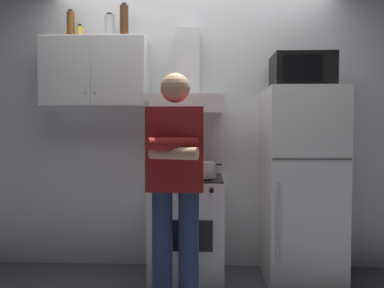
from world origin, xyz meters
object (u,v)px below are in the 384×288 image
Objects in this scene: microwave at (302,72)px; cooking_pot at (202,170)px; bottle_rum_dark at (124,22)px; bottle_canister_steel at (110,27)px; bottle_beer_brown at (71,26)px; range_hood at (188,91)px; bottle_spice_jar at (80,33)px; upper_cabinet at (96,74)px; refrigerator at (301,185)px; stove_oven at (187,228)px; person_standing at (175,183)px.

cooking_pot is at bearing -170.43° from microwave.
bottle_canister_steel is at bearing -178.37° from bottle_rum_dark.
bottle_beer_brown is (-1.98, 0.13, 0.43)m from microwave.
range_hood is 1.08m from bottle_spice_jar.
bottle_spice_jar is at bearing 171.97° from upper_cabinet.
upper_cabinet is at bearing 176.52° from microwave.
bottle_spice_jar is 0.60× the size of bottle_canister_steel.
bottle_spice_jar is 0.51× the size of bottle_beer_brown.
microwave is (-0.00, 0.02, 0.94)m from refrigerator.
upper_cabinet is 0.48m from bottle_beer_brown.
stove_oven is 2.03m from bottle_beer_brown.
upper_cabinet is at bearing -8.03° from bottle_spice_jar.
range_hood reaches higher than cooking_pot.
cooking_pot is at bearing 69.70° from person_standing.
cooking_pot is 1.20× the size of bottle_beer_brown.
person_standing reaches higher than refrigerator.
refrigerator reaches higher than stove_oven.
stove_oven is at bearing 137.51° from cooking_pot.
range_hood reaches higher than stove_oven.
stove_oven is 1.86m from bottle_canister_steel.
bottle_rum_dark is at bearing 124.12° from person_standing.
person_standing is 5.30× the size of bottle_rum_dark.
microwave is 0.29× the size of person_standing.
refrigerator is 2.42m from bottle_beer_brown.
bottle_spice_jar reaches higher than microwave.
bottle_beer_brown reaches higher than microwave.
bottle_canister_steel reaches higher than cooking_pot.
bottle_rum_dark is at bearing 159.25° from cooking_pot.
person_standing is at bearing -55.88° from bottle_rum_dark.
bottle_canister_steel is at bearing 5.70° from upper_cabinet.
bottle_beer_brown is (-0.35, 0.01, 0.02)m from bottle_canister_steel.
cooking_pot is 1.72m from bottle_beer_brown.
upper_cabinet is 1.88× the size of microwave.
bottle_rum_dark is at bearing 174.69° from refrigerator.
range_hood is at bearing 172.45° from refrigerator.
upper_cabinet is at bearing -174.30° from bottle_canister_steel.
bottle_canister_steel is at bearing 168.68° from stove_oven.
bottle_canister_steel is 0.86× the size of bottle_beer_brown.
microwave is 1.45m from person_standing.
bottle_rum_dark is at bearing 1.63° from bottle_canister_steel.
cooking_pot is 1.62m from bottle_spice_jar.
refrigerator is 0.98× the size of person_standing.
range_hood is at bearing 86.09° from person_standing.
stove_oven is 1.82× the size of microwave.
refrigerator is 5.08× the size of cooking_pot.
microwave is at bearing -3.84° from bottle_spice_jar.
bottle_spice_jar is (-0.95, 0.15, 1.68)m from stove_oven.
range_hood is (0.80, 0.00, -0.15)m from upper_cabinet.
upper_cabinet is 1.26m from cooking_pot.
microwave is 1.55× the size of bottle_rum_dark.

